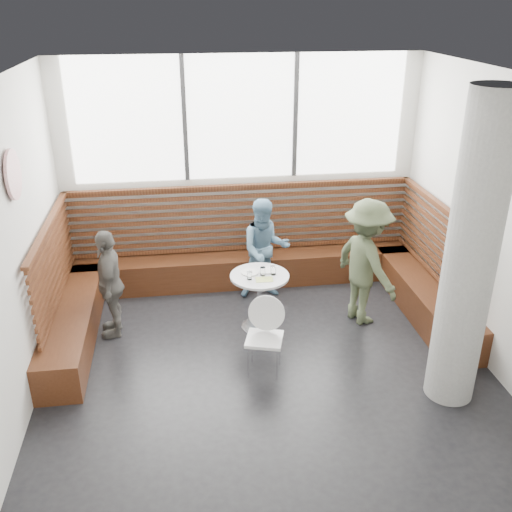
{
  "coord_description": "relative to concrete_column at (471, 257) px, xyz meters",
  "views": [
    {
      "loc": [
        -0.88,
        -5.21,
        3.88
      ],
      "look_at": [
        0.0,
        1.0,
        1.0
      ],
      "focal_mm": 40.0,
      "sensor_mm": 36.0,
      "label": 1
    }
  ],
  "objects": [
    {
      "name": "child_back",
      "position": [
        -1.61,
        2.43,
        -0.89
      ],
      "size": [
        0.7,
        0.55,
        1.42
      ],
      "primitive_type": "imported",
      "rotation": [
        0.0,
        0.0,
        0.02
      ],
      "color": "#5E87A4",
      "rests_on": "ground"
    },
    {
      "name": "cafe_table",
      "position": [
        -1.81,
        1.58,
        -1.06
      ],
      "size": [
        0.73,
        0.73,
        0.75
      ],
      "color": "silver",
      "rests_on": "ground"
    },
    {
      "name": "room",
      "position": [
        -1.85,
        0.6,
        0.0
      ],
      "size": [
        5.0,
        5.0,
        3.2
      ],
      "color": "silver",
      "rests_on": "ground"
    },
    {
      "name": "menu_card",
      "position": [
        -1.77,
        1.45,
        -0.85
      ],
      "size": [
        0.21,
        0.15,
        0.0
      ],
      "primitive_type": "cube",
      "rotation": [
        0.0,
        0.0,
        -0.04
      ],
      "color": "#A5C64C",
      "rests_on": "cafe_table"
    },
    {
      "name": "wall_art",
      "position": [
        -4.31,
        1.0,
        0.7
      ],
      "size": [
        0.03,
        0.5,
        0.5
      ],
      "primitive_type": "cylinder",
      "rotation": [
        0.0,
        1.57,
        0.0
      ],
      "color": "white",
      "rests_on": "room"
    },
    {
      "name": "glass_left",
      "position": [
        -1.95,
        1.49,
        -0.8
      ],
      "size": [
        0.06,
        0.06,
        0.1
      ],
      "primitive_type": "cylinder",
      "color": "white",
      "rests_on": "cafe_table"
    },
    {
      "name": "child_left",
      "position": [
        -3.63,
        1.73,
        -0.91
      ],
      "size": [
        0.36,
        0.82,
        1.38
      ],
      "primitive_type": "imported",
      "rotation": [
        0.0,
        0.0,
        -1.54
      ],
      "color": "#615E58",
      "rests_on": "ground"
    },
    {
      "name": "booth",
      "position": [
        -1.85,
        2.37,
        -1.19
      ],
      "size": [
        5.0,
        2.5,
        1.44
      ],
      "color": "#3E1F0F",
      "rests_on": "ground"
    },
    {
      "name": "adult_man",
      "position": [
        -0.45,
        1.6,
        -0.78
      ],
      "size": [
        0.94,
        1.21,
        1.64
      ],
      "primitive_type": "imported",
      "rotation": [
        0.0,
        0.0,
        1.92
      ],
      "color": "#4C583A",
      "rests_on": "ground"
    },
    {
      "name": "cafe_chair",
      "position": [
        -1.89,
        0.72,
        -1.1
      ],
      "size": [
        0.41,
        0.4,
        0.86
      ],
      "rotation": [
        0.0,
        0.0,
        -0.29
      ],
      "color": "white",
      "rests_on": "ground"
    },
    {
      "name": "plate_near",
      "position": [
        -1.92,
        1.65,
        -0.84
      ],
      "size": [
        0.22,
        0.22,
        0.02
      ],
      "primitive_type": "cylinder",
      "color": "white",
      "rests_on": "cafe_table"
    },
    {
      "name": "glass_mid",
      "position": [
        -1.77,
        1.57,
        -0.8
      ],
      "size": [
        0.07,
        0.07,
        0.11
      ],
      "primitive_type": "cylinder",
      "color": "white",
      "rests_on": "cafe_table"
    },
    {
      "name": "plate_far",
      "position": [
        -1.69,
        1.68,
        -0.84
      ],
      "size": [
        0.2,
        0.2,
        0.01
      ],
      "primitive_type": "cylinder",
      "color": "white",
      "rests_on": "cafe_table"
    },
    {
      "name": "glass_right",
      "position": [
        -1.64,
        1.57,
        -0.79
      ],
      "size": [
        0.07,
        0.07,
        0.11
      ],
      "primitive_type": "cylinder",
      "color": "white",
      "rests_on": "cafe_table"
    },
    {
      "name": "concrete_column",
      "position": [
        0.0,
        0.0,
        0.0
      ],
      "size": [
        0.5,
        0.5,
        3.2
      ],
      "primitive_type": "cylinder",
      "color": "gray",
      "rests_on": "ground"
    }
  ]
}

